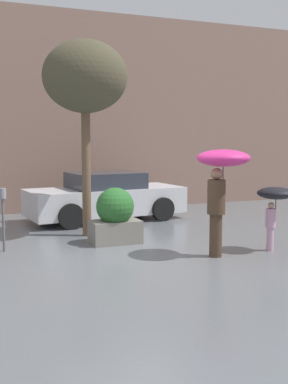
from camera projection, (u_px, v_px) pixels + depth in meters
ground_plane at (125, 261)px, 8.67m from camera, size 40.00×40.00×0.00m
building_facade at (52, 112)px, 14.33m from camera, size 18.00×0.30×6.00m
planter_box at (115, 216)px, 10.11m from camera, size 1.04×0.80×1.18m
person_adult at (221, 173)px, 8.90m from camera, size 0.99×0.99×2.00m
person_child at (275, 198)px, 9.37m from camera, size 0.74×0.74×1.26m
parked_car_near at (105, 198)px, 13.01m from camera, size 4.33×2.25×1.29m
street_tree at (85, 78)px, 10.57m from camera, size 1.88×1.88×4.36m
parking_meter at (3, 206)px, 9.33m from camera, size 0.14×0.14×1.25m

